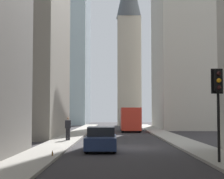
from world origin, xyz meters
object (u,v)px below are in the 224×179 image
object	(u,v)px
traffic_light_foreground	(218,93)
delivery_truck	(130,119)
sedan_navy	(101,140)
pedestrian	(68,127)
discarded_bottle	(52,154)

from	to	relation	value
traffic_light_foreground	delivery_truck	bearing A→B (deg)	4.78
delivery_truck	sedan_navy	size ratio (longest dim) A/B	1.50
pedestrian	sedan_navy	bearing A→B (deg)	-158.20
delivery_truck	discarded_bottle	world-z (taller)	delivery_truck
discarded_bottle	traffic_light_foreground	bearing A→B (deg)	-107.29
traffic_light_foreground	pedestrian	xyz separation A→B (m)	(13.24, 8.03, -1.99)
traffic_light_foreground	pedestrian	size ratio (longest dim) A/B	2.25
sedan_navy	discarded_bottle	bearing A→B (deg)	149.90
delivery_truck	discarded_bottle	size ratio (longest dim) A/B	23.93
pedestrian	delivery_truck	bearing A→B (deg)	-19.26
delivery_truck	sedan_navy	world-z (taller)	delivery_truck
delivery_truck	pedestrian	bearing A→B (deg)	160.74
delivery_truck	traffic_light_foreground	world-z (taller)	traffic_light_foreground
pedestrian	discarded_bottle	bearing A→B (deg)	-177.29
delivery_truck	discarded_bottle	distance (m)	27.40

